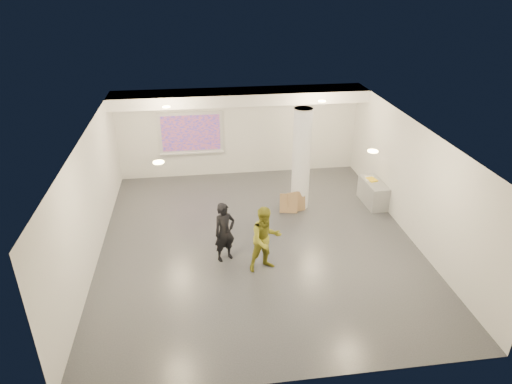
{
  "coord_description": "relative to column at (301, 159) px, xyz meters",
  "views": [
    {
      "loc": [
        -1.44,
        -9.98,
        6.42
      ],
      "look_at": [
        0.0,
        0.4,
        1.25
      ],
      "focal_mm": 32.0,
      "sensor_mm": 36.0,
      "label": 1
    }
  ],
  "objects": [
    {
      "name": "ceiling",
      "position": [
        -1.5,
        -1.8,
        1.5
      ],
      "size": [
        8.0,
        9.0,
        0.01
      ],
      "primitive_type": "cube",
      "color": "white",
      "rests_on": "floor"
    },
    {
      "name": "woman",
      "position": [
        -2.4,
        -2.44,
        -0.75
      ],
      "size": [
        0.65,
        0.56,
        1.51
      ],
      "primitive_type": "imported",
      "rotation": [
        0.0,
        0.0,
        0.44
      ],
      "color": "black",
      "rests_on": "floor"
    },
    {
      "name": "credenza",
      "position": [
        2.22,
        -0.14,
        -1.14
      ],
      "size": [
        0.55,
        1.24,
        0.71
      ],
      "primitive_type": "cube",
      "rotation": [
        0.0,
        0.0,
        0.04
      ],
      "color": "gray",
      "rests_on": "floor"
    },
    {
      "name": "downlight_sw",
      "position": [
        -3.7,
        -3.3,
        1.48
      ],
      "size": [
        0.22,
        0.22,
        0.02
      ],
      "primitive_type": "cylinder",
      "color": "#FFDE7E",
      "rests_on": "ceiling"
    },
    {
      "name": "wall_right",
      "position": [
        2.5,
        -1.8,
        0.0
      ],
      "size": [
        0.01,
        9.0,
        3.0
      ],
      "primitive_type": "cube",
      "color": "silver",
      "rests_on": "floor"
    },
    {
      "name": "downlight_ne",
      "position": [
        0.7,
        0.7,
        1.48
      ],
      "size": [
        0.22,
        0.22,
        0.02
      ],
      "primitive_type": "cylinder",
      "color": "#FFDE7E",
      "rests_on": "ceiling"
    },
    {
      "name": "soffit_band",
      "position": [
        -1.5,
        2.15,
        1.32
      ],
      "size": [
        8.0,
        1.1,
        0.36
      ],
      "primitive_type": "cube",
      "color": "white",
      "rests_on": "ceiling"
    },
    {
      "name": "cardboard_back",
      "position": [
        -0.17,
        -0.29,
        -1.2
      ],
      "size": [
        0.57,
        0.24,
        0.61
      ],
      "primitive_type": "cube",
      "rotation": [
        -0.14,
        0.0,
        0.2
      ],
      "color": "#937049",
      "rests_on": "floor"
    },
    {
      "name": "wall_front",
      "position": [
        -1.5,
        -6.3,
        0.0
      ],
      "size": [
        8.0,
        0.01,
        3.0
      ],
      "primitive_type": "cube",
      "color": "silver",
      "rests_on": "floor"
    },
    {
      "name": "postit_pad",
      "position": [
        2.19,
        0.01,
        -0.77
      ],
      "size": [
        0.31,
        0.38,
        0.03
      ],
      "primitive_type": "cube",
      "rotation": [
        0.0,
        0.0,
        0.24
      ],
      "color": "yellow",
      "rests_on": "credenza"
    },
    {
      "name": "wall_back",
      "position": [
        -1.5,
        2.7,
        0.0
      ],
      "size": [
        8.0,
        0.01,
        3.0
      ],
      "primitive_type": "cube",
      "color": "silver",
      "rests_on": "floor"
    },
    {
      "name": "man",
      "position": [
        -1.5,
        -2.98,
        -0.69
      ],
      "size": [
        0.92,
        0.81,
        1.62
      ],
      "primitive_type": "imported",
      "rotation": [
        0.0,
        0.0,
        0.28
      ],
      "color": "olive",
      "rests_on": "floor"
    },
    {
      "name": "downlight_nw",
      "position": [
        -3.7,
        0.7,
        1.48
      ],
      "size": [
        0.22,
        0.22,
        0.02
      ],
      "primitive_type": "cylinder",
      "color": "#FFDE7E",
      "rests_on": "ceiling"
    },
    {
      "name": "floor",
      "position": [
        -1.5,
        -1.8,
        -1.5
      ],
      "size": [
        8.0,
        9.0,
        0.01
      ],
      "primitive_type": "cube",
      "color": "#35373C",
      "rests_on": "ground"
    },
    {
      "name": "papers_stack",
      "position": [
        2.17,
        0.1,
        -0.78
      ],
      "size": [
        0.33,
        0.39,
        0.02
      ],
      "primitive_type": "cube",
      "rotation": [
        0.0,
        0.0,
        -0.19
      ],
      "color": "white",
      "rests_on": "credenza"
    },
    {
      "name": "wall_left",
      "position": [
        -5.5,
        -1.8,
        0.0
      ],
      "size": [
        0.01,
        9.0,
        3.0
      ],
      "primitive_type": "cube",
      "color": "silver",
      "rests_on": "floor"
    },
    {
      "name": "column",
      "position": [
        0.0,
        0.0,
        0.0
      ],
      "size": [
        0.52,
        0.52,
        3.0
      ],
      "primitive_type": "cylinder",
      "color": "white",
      "rests_on": "floor"
    },
    {
      "name": "projection_screen",
      "position": [
        -3.1,
        2.65,
        0.03
      ],
      "size": [
        2.1,
        0.13,
        1.42
      ],
      "color": "silver",
      "rests_on": "wall_back"
    },
    {
      "name": "downlight_se",
      "position": [
        0.7,
        -3.3,
        1.48
      ],
      "size": [
        0.22,
        0.22,
        0.02
      ],
      "primitive_type": "cylinder",
      "color": "#FFDE7E",
      "rests_on": "ceiling"
    },
    {
      "name": "cardboard_front",
      "position": [
        -0.4,
        -0.32,
        -1.22
      ],
      "size": [
        0.55,
        0.3,
        0.56
      ],
      "primitive_type": "cube",
      "rotation": [
        -0.27,
        0.0,
        -0.19
      ],
      "color": "#937049",
      "rests_on": "floor"
    }
  ]
}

